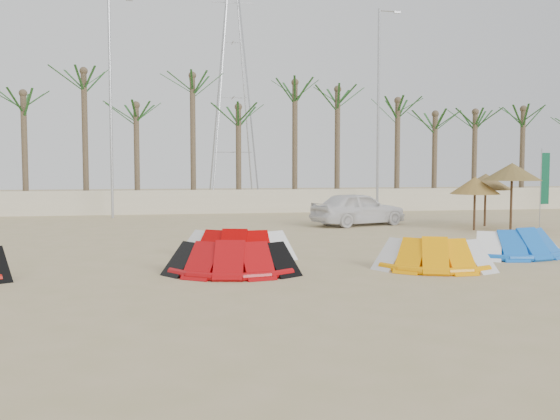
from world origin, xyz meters
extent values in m
plane|color=tan|center=(0.00, 0.00, 0.00)|extent=(120.00, 120.00, 0.00)
cube|color=beige|center=(0.00, 22.00, 0.65)|extent=(60.00, 0.30, 1.30)
cylinder|color=brown|center=(-4.00, 23.50, 3.25)|extent=(0.32, 0.32, 6.50)
ellipsoid|color=#194719|center=(-4.00, 23.50, 6.50)|extent=(4.00, 4.00, 2.40)
cylinder|color=brown|center=(6.00, 23.50, 3.25)|extent=(0.32, 0.32, 6.50)
ellipsoid|color=#194719|center=(6.00, 23.50, 6.50)|extent=(4.00, 4.00, 2.40)
cylinder|color=brown|center=(16.00, 23.50, 3.25)|extent=(0.32, 0.32, 6.50)
ellipsoid|color=#194719|center=(16.00, 23.50, 6.50)|extent=(4.00, 4.00, 2.40)
cylinder|color=#A5A8AD|center=(-6.00, 20.00, 5.50)|extent=(0.14, 0.14, 11.00)
cube|color=#A5A8AD|center=(-5.00, 20.00, 10.85)|extent=(0.35, 0.14, 0.10)
cylinder|color=#A5A8AD|center=(8.00, 20.00, 5.50)|extent=(0.14, 0.14, 11.00)
cylinder|color=#A5A8AD|center=(8.50, 20.00, 10.90)|extent=(1.00, 0.08, 0.08)
cube|color=#A5A8AD|center=(9.00, 20.00, 10.85)|extent=(0.35, 0.14, 0.10)
cylinder|color=#A4070A|center=(-1.87, 2.37, 0.10)|extent=(2.81, 0.78, 0.20)
cube|color=black|center=(-3.14, 2.47, 0.25)|extent=(0.81, 1.20, 0.40)
cube|color=black|center=(-0.59, 2.47, 0.25)|extent=(0.81, 1.20, 0.40)
cylinder|color=#A20000|center=(-1.45, 5.01, 0.10)|extent=(2.85, 0.99, 0.20)
cube|color=silver|center=(-2.76, 5.11, 0.25)|extent=(0.88, 1.22, 0.40)
cube|color=silver|center=(-0.14, 5.11, 0.25)|extent=(0.88, 1.22, 0.40)
cylinder|color=#FF9A00|center=(3.20, 2.10, 0.10)|extent=(2.46, 1.08, 0.20)
cube|color=silver|center=(2.05, 2.20, 0.25)|extent=(0.95, 1.24, 0.40)
cube|color=silver|center=(4.34, 2.20, 0.25)|extent=(0.95, 1.24, 0.40)
cylinder|color=blue|center=(6.64, 3.77, 0.10)|extent=(2.73, 0.82, 0.20)
cube|color=white|center=(5.40, 3.87, 0.25)|extent=(0.83, 1.21, 0.40)
cube|color=white|center=(7.88, 3.87, 0.25)|extent=(0.83, 1.21, 0.40)
cylinder|color=#4C331E|center=(9.03, 11.10, 1.04)|extent=(0.10, 0.10, 2.08)
cone|color=olive|center=(9.03, 11.10, 1.83)|extent=(2.01, 2.01, 0.70)
cylinder|color=#4C331E|center=(10.31, 10.51, 1.32)|extent=(0.10, 0.10, 2.64)
cone|color=olive|center=(10.31, 10.51, 2.39)|extent=(2.31, 2.31, 0.70)
cylinder|color=#4C331E|center=(10.33, 12.62, 1.10)|extent=(0.10, 0.10, 2.19)
cone|color=olive|center=(10.33, 12.62, 1.94)|extent=(2.27, 2.27, 0.70)
cylinder|color=#A5A8AD|center=(12.34, 11.65, 1.68)|extent=(0.04, 0.04, 3.36)
cube|color=#0A4A2D|center=(12.56, 11.65, 2.08)|extent=(0.42, 0.07, 2.19)
imported|color=white|center=(4.99, 13.95, 0.74)|extent=(4.65, 3.03, 1.47)
camera|label=1|loc=(-3.42, -12.38, 2.63)|focal=40.00mm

